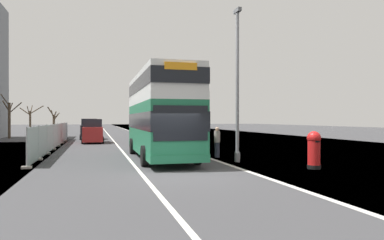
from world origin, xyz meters
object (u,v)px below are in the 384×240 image
car_oncoming_near (93,132)px  car_receding_mid (89,130)px  double_decker_bus (160,114)px  lamppost_foreground (237,90)px  pedestrian_at_kerb (217,142)px  red_pillar_postbox (314,148)px  roadworks_barrier (199,140)px

car_oncoming_near → car_receding_mid: 6.34m
double_decker_bus → car_receding_mid: double_decker_bus is taller
lamppost_foreground → pedestrian_at_kerb: lamppost_foreground is taller
red_pillar_postbox → car_receding_mid: bearing=110.6°
roadworks_barrier → pedestrian_at_kerb: (-0.53, -5.64, 0.21)m
red_pillar_postbox → car_oncoming_near: size_ratio=0.38×
lamppost_foreground → car_receding_mid: size_ratio=1.86×
lamppost_foreground → double_decker_bus: bearing=142.4°
car_oncoming_near → double_decker_bus: bearing=-75.4°
lamppost_foreground → car_oncoming_near: (-7.43, 17.36, -2.74)m
roadworks_barrier → car_oncoming_near: car_oncoming_near is taller
roadworks_barrier → car_receding_mid: 17.68m
double_decker_bus → roadworks_barrier: 6.70m
red_pillar_postbox → pedestrian_at_kerb: pedestrian_at_kerb is taller
lamppost_foreground → car_oncoming_near: size_ratio=1.82×
car_receding_mid → pedestrian_at_kerb: (7.54, -21.37, -0.18)m
pedestrian_at_kerb → double_decker_bus: bearing=171.9°
car_oncoming_near → pedestrian_at_kerb: size_ratio=2.48×
double_decker_bus → lamppost_foreground: bearing=-37.6°
car_receding_mid → double_decker_bus: bearing=-78.6°
car_oncoming_near → car_receding_mid: car_receding_mid is taller
roadworks_barrier → pedestrian_at_kerb: 5.67m
roadworks_barrier → lamppost_foreground: bearing=-91.6°
red_pillar_postbox → car_receding_mid: (-10.17, 27.03, 0.14)m
roadworks_barrier → car_oncoming_near: 12.13m
double_decker_bus → red_pillar_postbox: size_ratio=6.35×
lamppost_foreground → red_pillar_postbox: lamppost_foreground is taller
lamppost_foreground → pedestrian_at_kerb: 3.72m
roadworks_barrier → pedestrian_at_kerb: bearing=-95.4°
roadworks_barrier → pedestrian_at_kerb: pedestrian_at_kerb is taller
pedestrian_at_kerb → lamppost_foreground: bearing=-82.4°
double_decker_bus → pedestrian_at_kerb: (3.31, -0.47, -1.66)m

